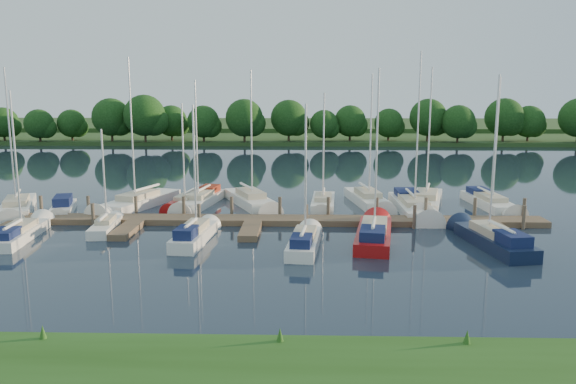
{
  "coord_description": "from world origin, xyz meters",
  "views": [
    {
      "loc": [
        3.35,
        -29.84,
        9.23
      ],
      "look_at": [
        2.34,
        8.0,
        2.2
      ],
      "focal_mm": 35.0,
      "sensor_mm": 36.0,
      "label": 1
    }
  ],
  "objects_px": {
    "sailboat_n_0": "(17,209)",
    "sailboat_s_2": "(195,237)",
    "dock": "(253,222)",
    "motorboat": "(63,208)",
    "sailboat_n_5": "(251,202)"
  },
  "relations": [
    {
      "from": "sailboat_n_0",
      "to": "sailboat_n_5",
      "type": "bearing_deg",
      "value": 168.69
    },
    {
      "from": "dock",
      "to": "sailboat_n_0",
      "type": "relative_size",
      "value": 3.6
    },
    {
      "from": "motorboat",
      "to": "sailboat_s_2",
      "type": "height_order",
      "value": "sailboat_s_2"
    },
    {
      "from": "dock",
      "to": "motorboat",
      "type": "bearing_deg",
      "value": 166.1
    },
    {
      "from": "sailboat_n_0",
      "to": "sailboat_s_2",
      "type": "bearing_deg",
      "value": 131.06
    },
    {
      "from": "dock",
      "to": "sailboat_n_5",
      "type": "xyz_separation_m",
      "value": [
        -0.76,
        6.57,
        0.08
      ]
    },
    {
      "from": "dock",
      "to": "motorboat",
      "type": "distance_m",
      "value": 15.13
    },
    {
      "from": "sailboat_n_0",
      "to": "sailboat_s_2",
      "type": "distance_m",
      "value": 16.88
    },
    {
      "from": "sailboat_s_2",
      "to": "sailboat_n_5",
      "type": "bearing_deg",
      "value": 82.65
    },
    {
      "from": "sailboat_n_5",
      "to": "sailboat_s_2",
      "type": "xyz_separation_m",
      "value": [
        -2.44,
        -10.89,
        0.06
      ]
    },
    {
      "from": "dock",
      "to": "motorboat",
      "type": "height_order",
      "value": "motorboat"
    },
    {
      "from": "dock",
      "to": "sailboat_n_5",
      "type": "relative_size",
      "value": 3.61
    },
    {
      "from": "dock",
      "to": "sailboat_s_2",
      "type": "bearing_deg",
      "value": -126.48
    },
    {
      "from": "dock",
      "to": "sailboat_s_2",
      "type": "distance_m",
      "value": 5.38
    },
    {
      "from": "motorboat",
      "to": "sailboat_s_2",
      "type": "xyz_separation_m",
      "value": [
        11.49,
        -7.96,
        0.02
      ]
    }
  ]
}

